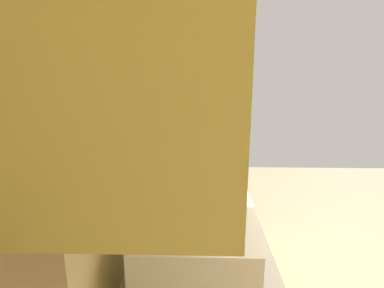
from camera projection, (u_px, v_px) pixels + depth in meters
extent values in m
cube|color=#E9CD89|center=(140.00, 116.00, 1.82)|extent=(4.22, 0.12, 2.82)
cube|color=white|center=(200.00, 229.00, 1.58)|extent=(3.34, 0.64, 0.02)
cube|color=#332819|center=(249.00, 273.00, 1.91)|extent=(0.01, 0.01, 0.80)
cube|color=#332819|center=(239.00, 233.00, 2.36)|extent=(0.01, 0.01, 0.80)
cube|color=#332819|center=(233.00, 207.00, 2.82)|extent=(0.01, 0.01, 0.80)
cube|color=#C8BE63|center=(174.00, 50.00, 1.36)|extent=(2.17, 0.36, 0.62)
cube|color=#B7BABF|center=(202.00, 176.00, 3.62)|extent=(0.67, 0.65, 0.88)
cube|color=black|center=(229.00, 179.00, 3.62)|extent=(0.52, 0.01, 0.49)
cube|color=black|center=(202.00, 139.00, 3.51)|extent=(0.63, 0.62, 0.02)
cube|color=#B7BABF|center=(176.00, 132.00, 3.50)|extent=(0.63, 0.04, 0.18)
cylinder|color=#38383D|center=(212.00, 141.00, 3.36)|extent=(0.11, 0.11, 0.01)
cylinder|color=#38383D|center=(211.00, 135.00, 3.64)|extent=(0.11, 0.11, 0.01)
cylinder|color=#38383D|center=(191.00, 140.00, 3.37)|extent=(0.11, 0.11, 0.01)
cylinder|color=#38383D|center=(192.00, 135.00, 3.65)|extent=(0.11, 0.11, 0.01)
cube|color=white|center=(195.00, 254.00, 1.09)|extent=(0.48, 0.38, 0.31)
cube|color=black|center=(252.00, 263.00, 1.04)|extent=(0.30, 0.01, 0.22)
cube|color=#2D2D33|center=(243.00, 228.00, 1.26)|extent=(0.09, 0.01, 0.22)
cylinder|color=gold|center=(206.00, 164.00, 2.51)|extent=(0.13, 0.13, 0.07)
cylinder|color=#EEB54B|center=(206.00, 162.00, 2.50)|extent=(0.11, 0.11, 0.03)
cylinder|color=#B7BABF|center=(207.00, 183.00, 1.99)|extent=(0.13, 0.13, 0.15)
cylinder|color=black|center=(207.00, 171.00, 1.97)|extent=(0.03, 0.03, 0.02)
cylinder|color=#B7BABF|center=(207.00, 175.00, 2.05)|extent=(0.08, 0.02, 0.05)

